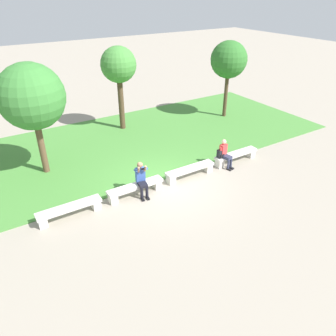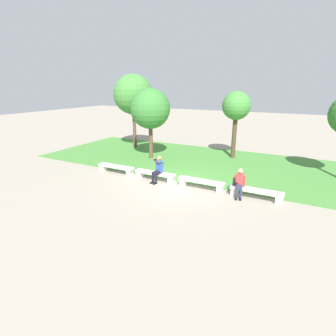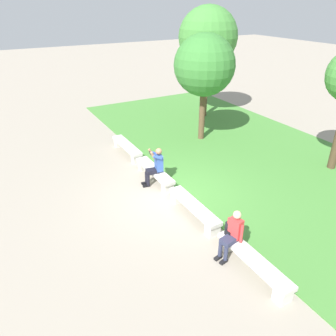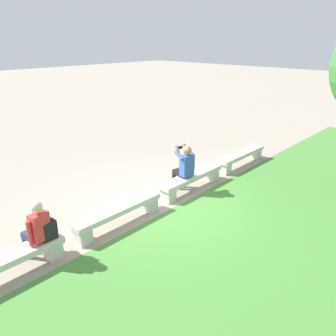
# 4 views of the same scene
# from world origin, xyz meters

# --- Properties ---
(ground_plane) EXTENTS (80.00, 80.00, 0.00)m
(ground_plane) POSITION_xyz_m (0.00, 0.00, 0.00)
(ground_plane) COLOR gray
(grass_strip) EXTENTS (21.77, 8.00, 0.03)m
(grass_strip) POSITION_xyz_m (0.00, 4.38, 0.01)
(grass_strip) COLOR #478438
(grass_strip) RESTS_ON ground
(bench_main) EXTENTS (2.22, 0.40, 0.45)m
(bench_main) POSITION_xyz_m (-3.77, 0.00, 0.31)
(bench_main) COLOR beige
(bench_main) RESTS_ON ground
(bench_near) EXTENTS (2.22, 0.40, 0.45)m
(bench_near) POSITION_xyz_m (-1.26, 0.00, 0.31)
(bench_near) COLOR beige
(bench_near) RESTS_ON ground
(bench_mid) EXTENTS (2.22, 0.40, 0.45)m
(bench_mid) POSITION_xyz_m (1.26, 0.00, 0.31)
(bench_mid) COLOR beige
(bench_mid) RESTS_ON ground
(bench_far) EXTENTS (2.22, 0.40, 0.45)m
(bench_far) POSITION_xyz_m (3.77, 0.00, 0.31)
(bench_far) COLOR beige
(bench_far) RESTS_ON ground
(person_photographer) EXTENTS (0.52, 0.76, 1.32)m
(person_photographer) POSITION_xyz_m (-1.03, -0.08, 0.74)
(person_photographer) COLOR black
(person_photographer) RESTS_ON ground
(person_distant) EXTENTS (0.48, 0.72, 1.26)m
(person_distant) POSITION_xyz_m (3.04, -0.06, 0.67)
(person_distant) COLOR black
(person_distant) RESTS_ON ground
(backpack) EXTENTS (0.28, 0.24, 0.43)m
(backpack) POSITION_xyz_m (2.89, 0.03, 0.63)
(backpack) COLOR black
(backpack) RESTS_ON bench_far
(tree_behind_wall) EXTENTS (2.56, 2.56, 4.56)m
(tree_behind_wall) POSITION_xyz_m (-3.67, 3.61, 3.26)
(tree_behind_wall) COLOR brown
(tree_behind_wall) RESTS_ON ground
(tree_left_background) EXTENTS (1.82, 1.82, 4.37)m
(tree_left_background) POSITION_xyz_m (1.16, 6.27, 3.38)
(tree_left_background) COLOR #4C3826
(tree_left_background) RESTS_ON ground
(tree_far_back) EXTENTS (2.92, 2.92, 5.53)m
(tree_far_back) POSITION_xyz_m (-6.35, 5.62, 4.04)
(tree_far_back) COLOR brown
(tree_far_back) RESTS_ON ground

